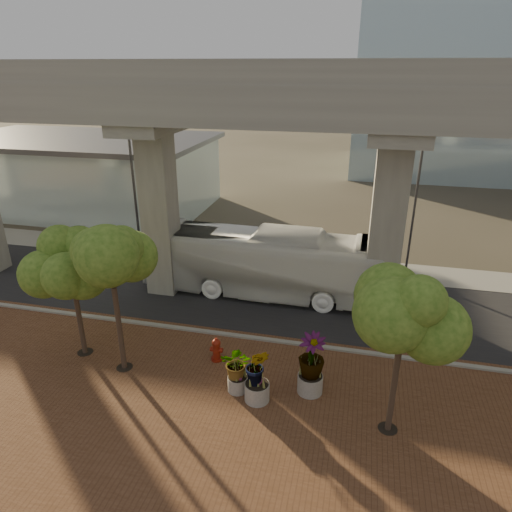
# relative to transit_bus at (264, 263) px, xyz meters

# --- Properties ---
(ground) EXTENTS (160.00, 160.00, 0.00)m
(ground) POSITION_rel_transit_bus_xyz_m (0.35, -2.85, -1.89)
(ground) COLOR #353227
(ground) RESTS_ON ground
(brick_plaza) EXTENTS (70.00, 13.00, 0.06)m
(brick_plaza) POSITION_rel_transit_bus_xyz_m (0.35, -10.85, -1.86)
(brick_plaza) COLOR brown
(brick_plaza) RESTS_ON ground
(asphalt_road) EXTENTS (90.00, 8.00, 0.04)m
(asphalt_road) POSITION_rel_transit_bus_xyz_m (0.35, -0.85, -1.87)
(asphalt_road) COLOR black
(asphalt_road) RESTS_ON ground
(curb_strip) EXTENTS (70.00, 0.25, 0.16)m
(curb_strip) POSITION_rel_transit_bus_xyz_m (0.35, -4.85, -1.81)
(curb_strip) COLOR gray
(curb_strip) RESTS_ON ground
(far_sidewalk) EXTENTS (90.00, 3.00, 0.06)m
(far_sidewalk) POSITION_rel_transit_bus_xyz_m (0.35, 4.65, -1.86)
(far_sidewalk) COLOR gray
(far_sidewalk) RESTS_ON ground
(transit_viaduct) EXTENTS (72.00, 5.60, 12.40)m
(transit_viaduct) POSITION_rel_transit_bus_xyz_m (0.35, -0.85, 5.40)
(transit_viaduct) COLOR gray
(transit_viaduct) RESTS_ON ground
(station_pavilion) EXTENTS (23.00, 13.00, 6.30)m
(station_pavilion) POSITION_rel_transit_bus_xyz_m (-19.65, 13.15, 1.33)
(station_pavilion) COLOR silver
(station_pavilion) RESTS_ON ground
(transit_bus) EXTENTS (13.60, 3.49, 3.77)m
(transit_bus) POSITION_rel_transit_bus_xyz_m (0.00, 0.00, 0.00)
(transit_bus) COLOR white
(transit_bus) RESTS_ON ground
(fire_hydrant) EXTENTS (0.56, 0.50, 1.12)m
(fire_hydrant) POSITION_rel_transit_bus_xyz_m (-0.60, -6.86, -1.29)
(fire_hydrant) COLOR maroon
(fire_hydrant) RESTS_ON ground
(planter_front) EXTENTS (1.80, 1.80, 1.98)m
(planter_front) POSITION_rel_transit_bus_xyz_m (0.85, -8.61, -0.63)
(planter_front) COLOR #AAA29A
(planter_front) RESTS_ON ground
(planter_right) EXTENTS (2.47, 2.47, 2.64)m
(planter_right) POSITION_rel_transit_bus_xyz_m (3.68, -8.04, -0.23)
(planter_right) COLOR #ACA69B
(planter_right) RESTS_ON ground
(planter_left) EXTENTS (2.17, 2.17, 2.38)m
(planter_left) POSITION_rel_transit_bus_xyz_m (1.74, -9.00, -0.38)
(planter_left) COLOR gray
(planter_left) RESTS_ON ground
(street_tree_far_west) EXTENTS (3.71, 3.71, 6.34)m
(street_tree_far_west) POSITION_rel_transit_bus_xyz_m (-6.63, -7.71, 2.81)
(street_tree_far_west) COLOR #4F3B2D
(street_tree_far_west) RESTS_ON ground
(street_tree_near_west) EXTENTS (3.76, 3.76, 6.67)m
(street_tree_near_west) POSITION_rel_transit_bus_xyz_m (-4.32, -8.31, 3.11)
(street_tree_near_west) COLOR #4F3B2D
(street_tree_near_west) RESTS_ON ground
(street_tree_near_east) EXTENTS (3.82, 3.82, 6.68)m
(street_tree_near_east) POSITION_rel_transit_bus_xyz_m (6.68, -9.42, 3.09)
(street_tree_near_east) COLOR #4F3B2D
(street_tree_near_east) RESTS_ON ground
(streetlamp_west) EXTENTS (0.46, 1.34, 9.25)m
(streetlamp_west) POSITION_rel_transit_bus_xyz_m (-9.18, 2.93, 3.51)
(streetlamp_west) COLOR #323237
(streetlamp_west) RESTS_ON ground
(streetlamp_east) EXTENTS (0.42, 1.24, 8.56)m
(streetlamp_east) POSITION_rel_transit_bus_xyz_m (8.11, 4.19, 3.11)
(streetlamp_east) COLOR #2F2F34
(streetlamp_east) RESTS_ON ground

